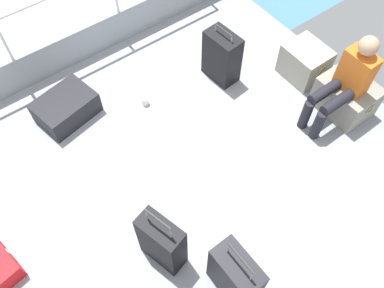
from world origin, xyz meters
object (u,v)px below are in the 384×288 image
suitcase_0 (66,108)px  suitcase_4 (235,276)px  passenger_seated (345,81)px  paper_cup (145,101)px  suitcase_1 (162,242)px  cargo_crate_0 (305,62)px  suitcase_2 (222,57)px  cargo_crate_1 (346,97)px

suitcase_0 → suitcase_4: size_ratio=0.90×
passenger_seated → suitcase_0: bearing=-126.7°
paper_cup → suitcase_1: bearing=-27.5°
cargo_crate_0 → paper_cup: 1.99m
suitcase_2 → paper_cup: suitcase_2 is taller
suitcase_1 → suitcase_4: size_ratio=1.08×
cargo_crate_0 → suitcase_1: size_ratio=0.62×
suitcase_1 → suitcase_4: suitcase_1 is taller
cargo_crate_0 → passenger_seated: size_ratio=0.49×
cargo_crate_0 → cargo_crate_1: bearing=-0.8°
cargo_crate_1 → suitcase_4: size_ratio=0.81×
cargo_crate_0 → cargo_crate_1: (0.66, -0.01, -0.01)m
cargo_crate_0 → suitcase_1: (0.87, -2.68, 0.13)m
paper_cup → cargo_crate_0: bearing=67.3°
cargo_crate_0 → suitcase_1: 2.82m
cargo_crate_1 → suitcase_2: suitcase_2 is taller
cargo_crate_0 → suitcase_0: size_ratio=0.74×
paper_cup → passenger_seated: bearing=48.9°
suitcase_0 → suitcase_4: (2.62, 0.29, 0.18)m
cargo_crate_1 → cargo_crate_0: bearing=179.2°
suitcase_1 → passenger_seated: bearing=94.8°
passenger_seated → suitcase_4: passenger_seated is taller
cargo_crate_1 → suitcase_0: size_ratio=0.89×
suitcase_0 → suitcase_1: bearing=-1.2°
paper_cup → cargo_crate_1: bearing=52.0°
suitcase_2 → suitcase_4: suitcase_4 is taller
cargo_crate_1 → passenger_seated: 0.42m
suitcase_1 → suitcase_2: bearing=128.2°
suitcase_0 → paper_cup: suitcase_0 is taller
suitcase_1 → paper_cup: suitcase_1 is taller
passenger_seated → cargo_crate_1: bearing=90.0°
cargo_crate_1 → suitcase_0: cargo_crate_1 is taller
cargo_crate_1 → passenger_seated: bearing=-90.0°
cargo_crate_1 → suitcase_2: size_ratio=0.89×
suitcase_0 → suitcase_2: suitcase_2 is taller
passenger_seated → suitcase_2: bearing=-153.0°
suitcase_4 → passenger_seated: bearing=110.6°
cargo_crate_1 → paper_cup: size_ratio=6.51×
cargo_crate_0 → suitcase_2: bearing=-125.3°
suitcase_0 → suitcase_4: suitcase_4 is taller
suitcase_1 → suitcase_2: size_ratio=1.19×
passenger_seated → paper_cup: 2.23m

